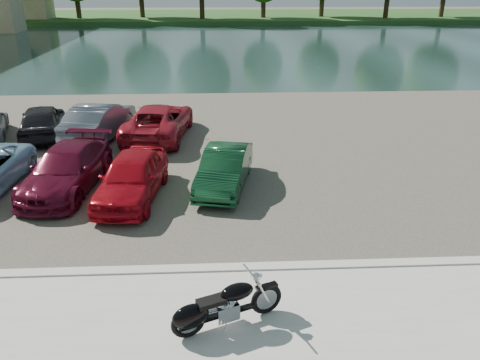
% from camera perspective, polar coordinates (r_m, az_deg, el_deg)
% --- Properties ---
extents(ground, '(200.00, 200.00, 0.00)m').
position_cam_1_polar(ground, '(9.71, 4.02, -17.67)').
color(ground, '#595447').
rests_on(ground, ground).
extents(kerb, '(60.00, 0.30, 0.14)m').
position_cam_1_polar(kerb, '(11.24, 2.87, -10.66)').
color(kerb, beige).
rests_on(kerb, ground).
extents(parking_lot, '(60.00, 18.00, 0.04)m').
position_cam_1_polar(parking_lot, '(19.34, 0.35, 4.42)').
color(parking_lot, '#453F37').
rests_on(parking_lot, ground).
extents(river, '(120.00, 40.00, 0.00)m').
position_cam_1_polar(river, '(47.67, -1.61, 15.98)').
color(river, '#1B312D').
rests_on(river, ground).
extents(far_bank, '(120.00, 24.00, 0.60)m').
position_cam_1_polar(far_bank, '(79.47, -2.17, 19.29)').
color(far_bank, '#204619').
rests_on(far_bank, ground).
extents(motorcycle, '(2.22, 1.12, 1.05)m').
position_cam_1_polar(motorcycle, '(9.29, -2.71, -15.32)').
color(motorcycle, black).
rests_on(motorcycle, promenade).
extents(car_3, '(2.39, 4.84, 1.35)m').
position_cam_1_polar(car_3, '(15.97, -20.34, 1.28)').
color(car_3, '#580C23').
rests_on(car_3, parking_lot).
extents(car_4, '(2.10, 4.28, 1.41)m').
position_cam_1_polar(car_4, '(14.68, -13.06, 0.37)').
color(car_4, '#A90B17').
rests_on(car_4, parking_lot).
extents(car_5, '(2.08, 4.04, 1.27)m').
position_cam_1_polar(car_5, '(15.12, -1.89, 1.41)').
color(car_5, '#113F22').
rests_on(car_5, parking_lot).
extents(car_8, '(2.44, 4.35, 1.40)m').
position_cam_1_polar(car_8, '(21.68, -22.96, 6.67)').
color(car_8, black).
rests_on(car_8, parking_lot).
extents(car_9, '(2.42, 4.80, 1.51)m').
position_cam_1_polar(car_9, '(20.69, -16.74, 6.96)').
color(car_9, slate).
rests_on(car_9, parking_lot).
extents(car_10, '(2.89, 5.31, 1.41)m').
position_cam_1_polar(car_10, '(20.28, -9.89, 7.14)').
color(car_10, '#A91C2C').
rests_on(car_10, parking_lot).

